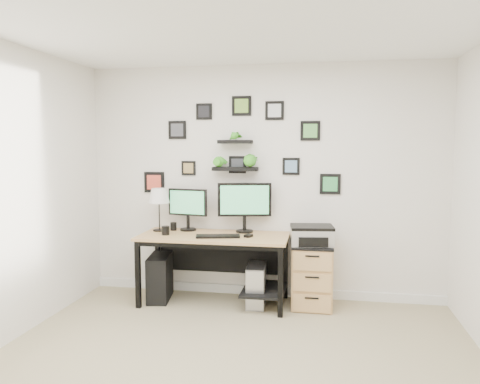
% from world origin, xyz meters
% --- Properties ---
extents(room, '(4.00, 4.00, 4.00)m').
position_xyz_m(room, '(0.00, 1.98, 0.05)').
color(room, tan).
rests_on(room, ground).
extents(desk, '(1.60, 0.70, 0.75)m').
position_xyz_m(desk, '(-0.45, 1.67, 0.63)').
color(desk, tan).
rests_on(desk, ground).
extents(monitor_left, '(0.46, 0.21, 0.47)m').
position_xyz_m(monitor_left, '(-0.83, 1.84, 1.03)').
color(monitor_left, black).
rests_on(monitor_left, desk).
extents(monitor_right, '(0.58, 0.22, 0.55)m').
position_xyz_m(monitor_right, '(-0.18, 1.84, 1.08)').
color(monitor_right, black).
rests_on(monitor_right, desk).
extents(keyboard, '(0.48, 0.25, 0.02)m').
position_xyz_m(keyboard, '(-0.41, 1.52, 0.76)').
color(keyboard, black).
rests_on(keyboard, desk).
extents(mouse, '(0.09, 0.11, 0.03)m').
position_xyz_m(mouse, '(-0.10, 1.58, 0.76)').
color(mouse, black).
rests_on(mouse, desk).
extents(table_lamp, '(0.24, 0.24, 0.48)m').
position_xyz_m(table_lamp, '(-1.14, 1.76, 1.14)').
color(table_lamp, black).
rests_on(table_lamp, desk).
extents(mug, '(0.08, 0.08, 0.09)m').
position_xyz_m(mug, '(-1.00, 1.54, 0.80)').
color(mug, black).
rests_on(mug, desk).
extents(pen_cup, '(0.07, 0.07, 0.09)m').
position_xyz_m(pen_cup, '(-1.00, 1.81, 0.80)').
color(pen_cup, black).
rests_on(pen_cup, desk).
extents(pc_tower_black, '(0.30, 0.52, 0.49)m').
position_xyz_m(pc_tower_black, '(-1.11, 1.64, 0.25)').
color(pc_tower_black, black).
rests_on(pc_tower_black, ground).
extents(pc_tower_grey, '(0.22, 0.45, 0.43)m').
position_xyz_m(pc_tower_grey, '(-0.02, 1.64, 0.22)').
color(pc_tower_grey, gray).
rests_on(pc_tower_grey, ground).
extents(file_cabinet, '(0.43, 0.53, 0.67)m').
position_xyz_m(file_cabinet, '(0.57, 1.72, 0.34)').
color(file_cabinet, tan).
rests_on(file_cabinet, ground).
extents(printer, '(0.48, 0.40, 0.20)m').
position_xyz_m(printer, '(0.56, 1.70, 0.77)').
color(printer, silver).
rests_on(printer, file_cabinet).
extents(wall_decor, '(2.26, 0.18, 1.10)m').
position_xyz_m(wall_decor, '(-0.28, 1.93, 1.66)').
color(wall_decor, black).
rests_on(wall_decor, ground).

